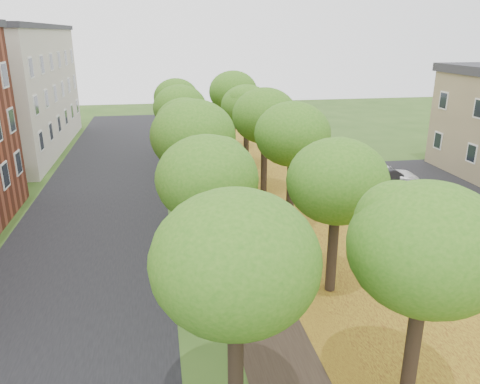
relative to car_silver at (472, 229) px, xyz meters
name	(u,v)px	position (x,y,z in m)	size (l,w,h in m)	color
street_asphalt	(94,221)	(-18.50, 5.85, -0.65)	(8.00, 70.00, 0.01)	black
footpath	(231,213)	(-11.00, 5.85, -0.65)	(3.20, 70.00, 0.01)	black
leaf_verge	(315,207)	(-6.00, 5.85, -0.65)	(7.50, 70.00, 0.01)	#B49A21
parking_lot	(437,194)	(2.50, 6.85, -0.65)	(9.00, 16.00, 0.01)	black
tree_row_west	(189,132)	(-13.20, 5.85, 4.06)	(3.76, 33.76, 6.34)	black
tree_row_east	(277,129)	(-8.40, 5.85, 4.06)	(3.76, 33.76, 6.34)	black
car_silver	(472,229)	(0.00, 0.00, 0.00)	(1.54, 3.84, 1.31)	silver
car_red	(455,217)	(0.07, 1.48, 0.02)	(1.43, 4.09, 1.35)	maroon
car_grey	(388,177)	(0.00, 8.76, -0.02)	(1.78, 4.37, 1.27)	#36363B
car_white	(385,175)	(0.11, 9.34, -0.04)	(2.04, 4.43, 1.23)	white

